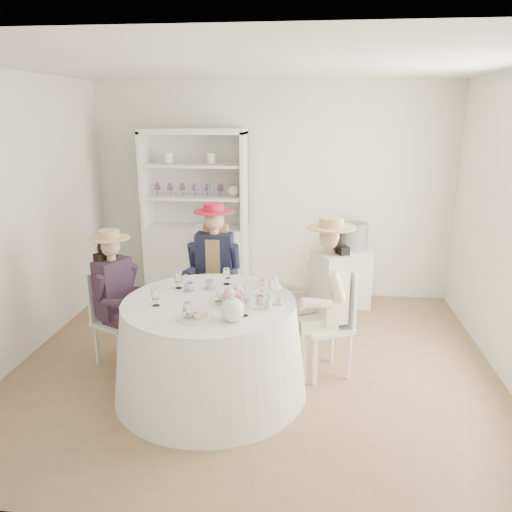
# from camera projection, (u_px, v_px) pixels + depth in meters

# --- Properties ---
(ground) EXTENTS (4.50, 4.50, 0.00)m
(ground) POSITION_uv_depth(u_px,v_px,m) (255.00, 363.00, 4.80)
(ground) COLOR #846142
(ground) RESTS_ON ground
(ceiling) EXTENTS (4.50, 4.50, 0.00)m
(ceiling) POSITION_uv_depth(u_px,v_px,m) (255.00, 64.00, 4.05)
(ceiling) COLOR white
(ceiling) RESTS_ON wall_back
(wall_back) EXTENTS (4.50, 0.00, 4.50)m
(wall_back) POSITION_uv_depth(u_px,v_px,m) (272.00, 192.00, 6.33)
(wall_back) COLOR white
(wall_back) RESTS_ON ground
(wall_front) EXTENTS (4.50, 0.00, 4.50)m
(wall_front) POSITION_uv_depth(u_px,v_px,m) (211.00, 314.00, 2.51)
(wall_front) COLOR white
(wall_front) RESTS_ON ground
(wall_left) EXTENTS (0.00, 4.50, 4.50)m
(wall_left) POSITION_uv_depth(u_px,v_px,m) (16.00, 221.00, 4.66)
(wall_left) COLOR white
(wall_left) RESTS_ON ground
(tea_table) EXTENTS (1.64, 1.64, 0.83)m
(tea_table) POSITION_uv_depth(u_px,v_px,m) (211.00, 347.00, 4.24)
(tea_table) COLOR white
(tea_table) RESTS_ON ground
(hutch) EXTENTS (1.30, 0.57, 2.14)m
(hutch) POSITION_uv_depth(u_px,v_px,m) (197.00, 240.00, 6.32)
(hutch) COLOR silver
(hutch) RESTS_ON ground
(side_table) EXTENTS (0.48, 0.48, 0.71)m
(side_table) POSITION_uv_depth(u_px,v_px,m) (352.00, 276.00, 6.22)
(side_table) COLOR silver
(side_table) RESTS_ON ground
(hatbox) EXTENTS (0.36, 0.36, 0.32)m
(hatbox) POSITION_uv_depth(u_px,v_px,m) (355.00, 236.00, 6.07)
(hatbox) COLOR black
(hatbox) RESTS_ON side_table
(guest_left) EXTENTS (0.55, 0.50, 1.31)m
(guest_left) POSITION_uv_depth(u_px,v_px,m) (115.00, 290.00, 4.62)
(guest_left) COLOR silver
(guest_left) RESTS_ON ground
(guest_mid) EXTENTS (0.52, 0.55, 1.45)m
(guest_mid) POSITION_uv_depth(u_px,v_px,m) (214.00, 264.00, 5.13)
(guest_mid) COLOR silver
(guest_mid) RESTS_ON ground
(guest_right) EXTENTS (0.62, 0.56, 1.47)m
(guest_right) POSITION_uv_depth(u_px,v_px,m) (326.00, 289.00, 4.40)
(guest_right) COLOR silver
(guest_right) RESTS_ON ground
(spare_chair) EXTENTS (0.56, 0.56, 1.04)m
(spare_chair) POSITION_uv_depth(u_px,v_px,m) (217.00, 263.00, 6.07)
(spare_chair) COLOR silver
(spare_chair) RESTS_ON ground
(teacup_a) EXTENTS (0.10, 0.10, 0.07)m
(teacup_a) POSITION_uv_depth(u_px,v_px,m) (189.00, 288.00, 4.33)
(teacup_a) COLOR white
(teacup_a) RESTS_ON tea_table
(teacup_b) EXTENTS (0.08, 0.08, 0.07)m
(teacup_b) POSITION_uv_depth(u_px,v_px,m) (210.00, 285.00, 4.39)
(teacup_b) COLOR white
(teacup_b) RESTS_ON tea_table
(teacup_c) EXTENTS (0.11, 0.11, 0.08)m
(teacup_c) POSITION_uv_depth(u_px,v_px,m) (241.00, 294.00, 4.18)
(teacup_c) COLOR white
(teacup_c) RESTS_ON tea_table
(flower_bowl) EXTENTS (0.20, 0.20, 0.05)m
(flower_bowl) POSITION_uv_depth(u_px,v_px,m) (233.00, 299.00, 4.10)
(flower_bowl) COLOR white
(flower_bowl) RESTS_ON tea_table
(flower_arrangement) EXTENTS (0.20, 0.20, 0.07)m
(flower_arrangement) POSITION_uv_depth(u_px,v_px,m) (231.00, 294.00, 4.01)
(flower_arrangement) COLOR pink
(flower_arrangement) RESTS_ON tea_table
(table_teapot) EXTENTS (0.26, 0.19, 0.20)m
(table_teapot) POSITION_uv_depth(u_px,v_px,m) (233.00, 310.00, 3.72)
(table_teapot) COLOR white
(table_teapot) RESTS_ON tea_table
(sandwich_plate) EXTENTS (0.28, 0.28, 0.06)m
(sandwich_plate) POSITION_uv_depth(u_px,v_px,m) (196.00, 316.00, 3.78)
(sandwich_plate) COLOR white
(sandwich_plate) RESTS_ON tea_table
(cupcake_stand) EXTENTS (0.25, 0.25, 0.23)m
(cupcake_stand) POSITION_uv_depth(u_px,v_px,m) (269.00, 296.00, 4.00)
(cupcake_stand) COLOR white
(cupcake_stand) RESTS_ON tea_table
(stemware_set) EXTENTS (0.89, 0.93, 0.15)m
(stemware_set) POSITION_uv_depth(u_px,v_px,m) (209.00, 292.00, 4.10)
(stemware_set) COLOR white
(stemware_set) RESTS_ON tea_table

